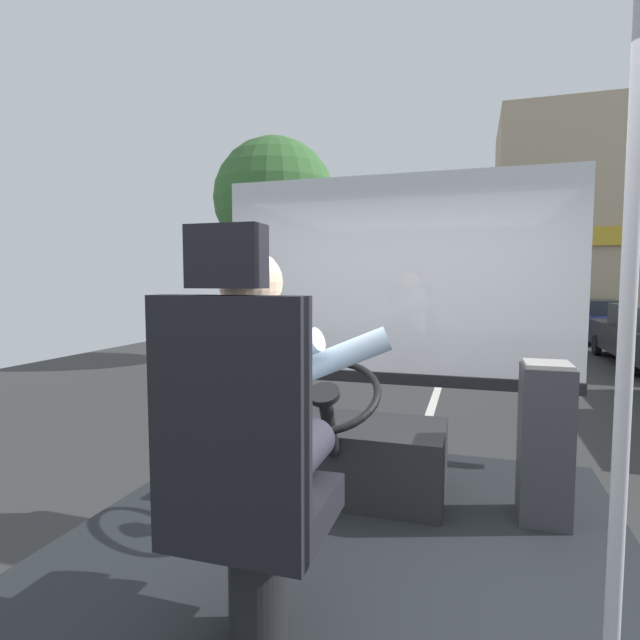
% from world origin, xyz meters
% --- Properties ---
extents(ground, '(18.00, 44.00, 0.06)m').
position_xyz_m(ground, '(0.00, 8.80, -0.02)').
color(ground, '#2F2F2F').
extents(driver_seat, '(0.48, 0.48, 1.37)m').
position_xyz_m(driver_seat, '(-0.13, -0.52, 1.25)').
color(driver_seat, black).
rests_on(driver_seat, bus_floor).
extents(bus_driver, '(0.82, 0.57, 0.80)m').
position_xyz_m(bus_driver, '(-0.13, -0.41, 1.46)').
color(bus_driver, '#282833').
rests_on(bus_driver, driver_seat).
extents(steering_console, '(1.10, 0.99, 0.80)m').
position_xyz_m(steering_console, '(-0.13, 0.78, 0.88)').
color(steering_console, black).
rests_on(steering_console, bus_floor).
extents(handrail_pole, '(0.04, 0.04, 2.21)m').
position_xyz_m(handrail_pole, '(0.95, -0.34, 1.76)').
color(handrail_pole, '#B7B7BC').
rests_on(handrail_pole, bus_floor).
extents(fare_box, '(0.24, 0.27, 0.80)m').
position_xyz_m(fare_box, '(0.90, 0.76, 1.06)').
color(fare_box, '#333338').
rests_on(fare_box, bus_floor).
extents(windshield_panel, '(2.50, 0.08, 1.48)m').
position_xyz_m(windshield_panel, '(0.00, 1.62, 1.70)').
color(windshield_panel, silver).
extents(street_tree, '(2.76, 2.76, 5.09)m').
position_xyz_m(street_tree, '(-3.84, 8.82, 3.70)').
color(street_tree, '#4C3828').
rests_on(street_tree, ground).
extents(parked_car_blue, '(1.96, 4.41, 1.26)m').
position_xyz_m(parked_car_blue, '(4.12, 15.81, 0.65)').
color(parked_car_blue, navy).
rests_on(parked_car_blue, ground).
extents(parked_car_white, '(1.77, 4.41, 1.45)m').
position_xyz_m(parked_car_white, '(4.24, 20.63, 0.74)').
color(parked_car_white, silver).
rests_on(parked_car_white, ground).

